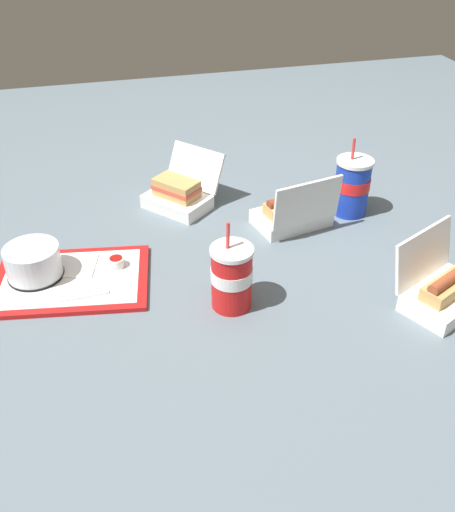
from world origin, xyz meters
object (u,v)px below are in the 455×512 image
clamshell_sandwich_right (179,194)px  soda_cup_right (352,186)px  clamshell_hotdog_back (444,289)px  clamshell_hotdog_front (293,213)px  soda_cup_back (232,277)px  cake_container (33,263)px  food_tray (71,280)px  ketchup_cup (116,262)px  plastic_fork (85,296)px

clamshell_sandwich_right → soda_cup_right: 0.50m
clamshell_hotdog_back → clamshell_hotdog_front: bearing=-62.9°
clamshell_hotdog_back → soda_cup_right: bearing=-86.5°
clamshell_sandwich_right → soda_cup_back: 0.49m
cake_container → soda_cup_back: bearing=153.9°
soda_cup_right → soda_cup_back: 0.55m
food_tray → ketchup_cup: bearing=-169.7°
clamshell_hotdog_front → plastic_fork: bearing=18.7°
soda_cup_right → cake_container: bearing=7.2°
food_tray → clamshell_hotdog_back: clamshell_hotdog_back is taller
clamshell_sandwich_right → soda_cup_back: soda_cup_back is taller
cake_container → clamshell_hotdog_front: bearing=-173.3°
soda_cup_right → clamshell_sandwich_right: bearing=-18.6°
clamshell_sandwich_right → clamshell_hotdog_front: bearing=146.7°
ketchup_cup → soda_cup_right: soda_cup_right is taller
clamshell_hotdog_front → clamshell_hotdog_back: bearing=117.1°
soda_cup_back → clamshell_hotdog_front: bearing=-131.2°
plastic_fork → clamshell_hotdog_back: size_ratio=0.44×
ketchup_cup → soda_cup_back: soda_cup_back is taller
clamshell_hotdog_back → plastic_fork: bearing=-15.3°
ketchup_cup → soda_cup_right: size_ratio=0.18×
cake_container → ketchup_cup: size_ratio=3.37×
soda_cup_right → clamshell_hotdog_front: bearing=9.0°
plastic_fork → clamshell_hotdog_front: size_ratio=0.48×
clamshell_hotdog_back → soda_cup_right: soda_cup_right is taller
plastic_fork → soda_cup_back: soda_cup_back is taller
cake_container → soda_cup_back: (-0.44, 0.21, 0.03)m
food_tray → clamshell_hotdog_front: bearing=-169.6°
cake_container → clamshell_sandwich_right: 0.49m
cake_container → clamshell_hotdog_back: clamshell_hotdog_back is taller
ketchup_cup → clamshell_hotdog_back: clamshell_hotdog_back is taller
food_tray → ketchup_cup: (-0.11, -0.02, 0.02)m
food_tray → plastic_fork: plastic_fork is taller
cake_container → clamshell_sandwich_right: clamshell_sandwich_right is taller
clamshell_hotdog_back → soda_cup_right: 0.45m
food_tray → clamshell_sandwich_right: clamshell_sandwich_right is taller
cake_container → ketchup_cup: bearing=177.0°
plastic_fork → clamshell_sandwich_right: clamshell_sandwich_right is taller
food_tray → soda_cup_back: (-0.35, 0.18, 0.07)m
ketchup_cup → clamshell_hotdog_front: clamshell_hotdog_front is taller
food_tray → ketchup_cup: size_ratio=10.19×
ketchup_cup → plastic_fork: 0.13m
cake_container → clamshell_hotdog_front: size_ratio=0.59×
ketchup_cup → clamshell_hotdog_front: 0.51m
clamshell_sandwich_right → clamshell_hotdog_back: bearing=129.6°
cake_container → clamshell_hotdog_front: clamshell_hotdog_front is taller
food_tray → clamshell_sandwich_right: size_ratio=1.58×
ketchup_cup → soda_cup_right: bearing=-169.9°
cake_container → soda_cup_right: soda_cup_right is taller
soda_cup_back → plastic_fork: bearing=-16.8°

